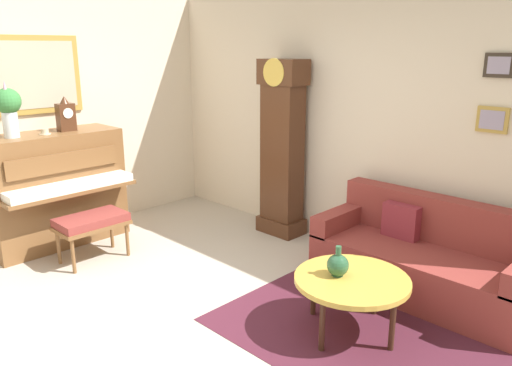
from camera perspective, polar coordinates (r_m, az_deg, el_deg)
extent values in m
cube|color=#B2A899|center=(4.29, -10.23, -15.71)|extent=(6.40, 6.00, 0.10)
cube|color=beige|center=(6.06, -25.52, 6.83)|extent=(0.10, 4.90, 2.80)
cube|color=#B28E3D|center=(6.01, -24.48, 11.23)|extent=(0.03, 1.10, 0.84)
cube|color=#BCB299|center=(6.00, -24.42, 11.23)|extent=(0.01, 0.98, 0.72)
cube|color=beige|center=(5.46, 10.06, 7.30)|extent=(5.30, 0.10, 2.80)
cube|color=#33281E|center=(4.65, 26.20, 12.06)|extent=(0.24, 0.03, 0.20)
cube|color=#998EA8|center=(4.64, 26.14, 12.06)|extent=(0.18, 0.01, 0.14)
cube|color=#B28E3D|center=(4.69, 25.55, 6.59)|extent=(0.26, 0.03, 0.22)
cube|color=#998EA8|center=(4.67, 25.49, 6.57)|extent=(0.20, 0.01, 0.16)
cube|color=#4C1E2D|center=(4.09, 11.28, -16.55)|extent=(2.10, 1.50, 0.01)
cube|color=brown|center=(5.94, -22.16, -0.61)|extent=(0.60, 1.44, 1.25)
cube|color=brown|center=(5.54, -20.40, -0.94)|extent=(0.28, 1.38, 0.04)
cube|color=white|center=(5.53, -20.46, -0.34)|extent=(0.26, 1.32, 0.08)
cube|color=brown|center=(5.57, -21.18, 2.25)|extent=(0.03, 1.20, 0.20)
cube|color=brown|center=(5.37, -18.36, -4.62)|extent=(0.42, 0.70, 0.04)
cube|color=maroon|center=(5.35, -18.41, -4.02)|extent=(0.40, 0.68, 0.08)
cylinder|color=brown|center=(5.19, -20.29, -7.89)|extent=(0.04, 0.04, 0.36)
cylinder|color=brown|center=(5.44, -14.59, -6.32)|extent=(0.04, 0.04, 0.36)
cylinder|color=brown|center=(5.46, -21.77, -6.87)|extent=(0.04, 0.04, 0.36)
cylinder|color=brown|center=(5.70, -16.28, -5.42)|extent=(0.04, 0.04, 0.36)
cube|color=#4C2B19|center=(5.96, 2.91, -4.82)|extent=(0.52, 0.34, 0.18)
cube|color=#4C2B19|center=(5.73, 3.02, 2.71)|extent=(0.44, 0.28, 1.78)
cube|color=#4C2B19|center=(5.60, 3.16, 12.65)|extent=(0.52, 0.32, 0.28)
cylinder|color=gold|center=(5.48, 2.06, 12.60)|extent=(0.30, 0.02, 0.30)
cylinder|color=gold|center=(5.68, 2.69, 3.22)|extent=(0.03, 0.03, 0.70)
cube|color=maroon|center=(4.72, 18.41, -9.69)|extent=(1.90, 0.80, 0.42)
cube|color=maroon|center=(4.82, 20.42, -4.06)|extent=(1.90, 0.20, 0.44)
cube|color=maroon|center=(5.00, 9.86, -4.07)|extent=(0.18, 0.80, 0.20)
cube|color=maroon|center=(4.82, 16.34, -4.23)|extent=(0.34, 0.12, 0.32)
cylinder|color=gold|center=(3.90, 10.98, -10.89)|extent=(0.88, 0.88, 0.04)
torus|color=#3D2316|center=(3.90, 10.98, -10.89)|extent=(0.88, 0.88, 0.04)
cylinder|color=#3D2316|center=(4.28, 13.56, -11.99)|extent=(0.04, 0.04, 0.42)
cylinder|color=#3D2316|center=(3.85, 15.42, -15.42)|extent=(0.04, 0.04, 0.42)
cylinder|color=#3D2316|center=(3.75, 7.62, -15.88)|extent=(0.04, 0.04, 0.42)
cylinder|color=#3D2316|center=(4.19, 6.63, -12.28)|extent=(0.04, 0.04, 0.42)
cube|color=#4C2B19|center=(5.85, -21.03, 7.07)|extent=(0.12, 0.18, 0.30)
cylinder|color=white|center=(5.79, -20.81, 7.51)|extent=(0.01, 0.11, 0.11)
cone|color=#4C2B19|center=(5.83, -21.21, 8.91)|extent=(0.10, 0.10, 0.08)
cylinder|color=silver|center=(5.64, -26.38, 6.01)|extent=(0.15, 0.15, 0.26)
sphere|color=#387F3D|center=(5.61, -26.68, 8.42)|extent=(0.26, 0.26, 0.26)
cone|color=#D199B7|center=(5.56, -26.93, 9.70)|extent=(0.06, 0.06, 0.16)
cylinder|color=beige|center=(5.72, -23.09, 5.20)|extent=(0.12, 0.12, 0.01)
cylinder|color=beige|center=(5.71, -23.11, 5.46)|extent=(0.08, 0.08, 0.06)
cylinder|color=#234C33|center=(3.91, 9.34, -10.36)|extent=(0.09, 0.09, 0.01)
sphere|color=#285638|center=(3.87, 9.39, -9.31)|extent=(0.17, 0.17, 0.17)
cylinder|color=#285638|center=(3.83, 9.47, -7.74)|extent=(0.04, 0.04, 0.08)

